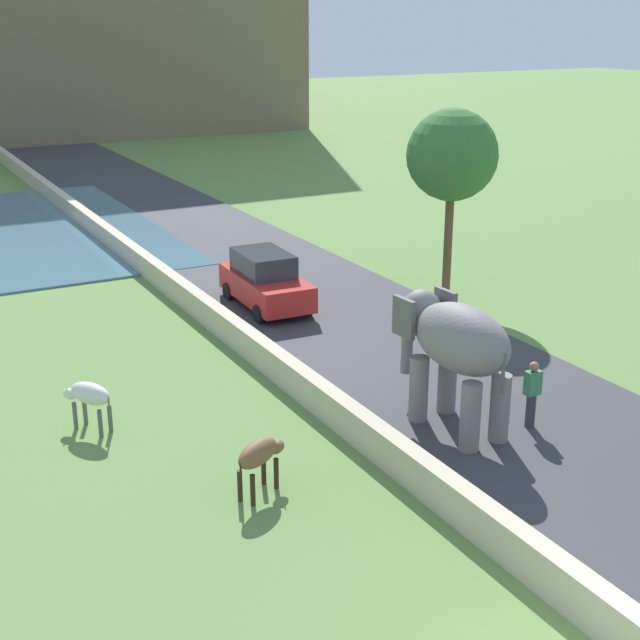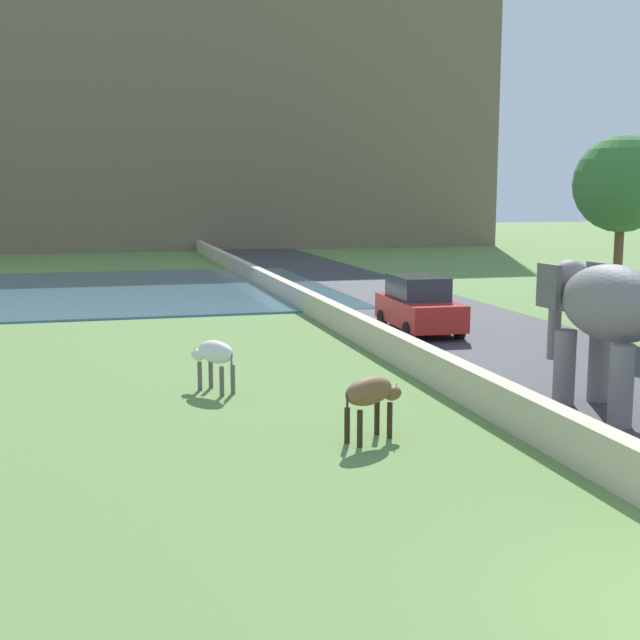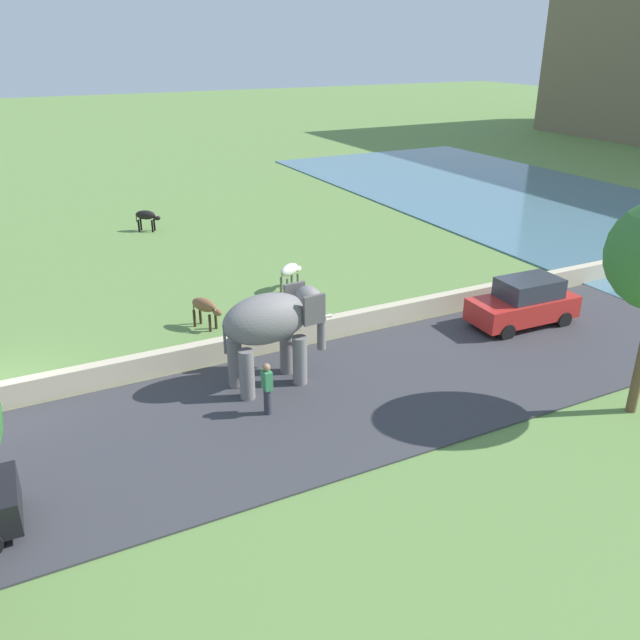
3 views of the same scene
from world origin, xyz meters
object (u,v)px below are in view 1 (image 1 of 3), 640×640
object	(u,v)px
elephant	(454,344)
cow_white	(89,396)
car_red	(265,281)
person_beside_elephant	(532,393)
cow_brown	(259,455)

from	to	relation	value
elephant	cow_white	bearing A→B (deg)	152.17
car_red	person_beside_elephant	bearing A→B (deg)	-81.84
car_red	cow_brown	bearing A→B (deg)	-115.60
elephant	person_beside_elephant	distance (m)	2.14
cow_brown	car_red	bearing A→B (deg)	64.40
car_red	cow_brown	world-z (taller)	car_red
car_red	cow_white	bearing A→B (deg)	-139.69
elephant	cow_white	xyz separation A→B (m)	(-7.18, 3.79, -1.20)
person_beside_elephant	elephant	bearing A→B (deg)	150.63
person_beside_elephant	cow_brown	xyz separation A→B (m)	(-6.56, 0.31, -0.04)
elephant	person_beside_elephant	size ratio (longest dim) A/B	2.15
elephant	cow_brown	world-z (taller)	elephant
car_red	cow_white	size ratio (longest dim) A/B	2.98
person_beside_elephant	cow_white	world-z (taller)	person_beside_elephant
elephant	person_beside_elephant	bearing A→B (deg)	-29.37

